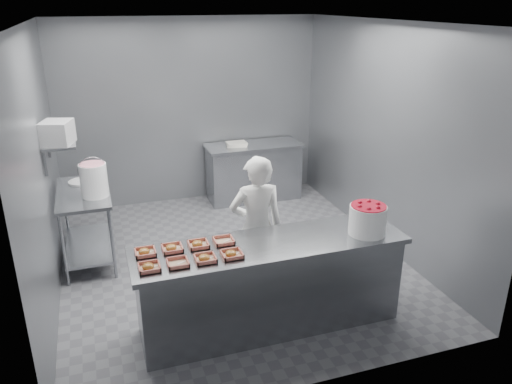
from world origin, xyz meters
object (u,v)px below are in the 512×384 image
(tray_0, at_px, (149,267))
(tray_7, at_px, (224,241))
(tray_1, at_px, (178,263))
(tray_6, at_px, (198,244))
(appliance, at_px, (57,133))
(tray_4, at_px, (145,252))
(tray_5, at_px, (172,248))
(service_counter, at_px, (270,284))
(tray_3, at_px, (232,254))
(worker, at_px, (257,227))
(back_counter, at_px, (254,171))
(strawberry_tub, at_px, (368,219))
(prep_table, at_px, (86,215))
(glaze_bucket, at_px, (94,179))
(tray_2, at_px, (205,258))

(tray_0, bearing_deg, tray_7, 21.15)
(tray_1, height_order, tray_7, same)
(tray_0, xyz_separation_m, tray_6, (0.48, 0.28, 0.00))
(tray_7, height_order, appliance, appliance)
(tray_4, bearing_deg, tray_5, 0.00)
(service_counter, xyz_separation_m, tray_4, (-1.14, 0.14, 0.47))
(tray_3, bearing_deg, tray_7, 89.38)
(worker, height_order, appliance, appliance)
(appliance, bearing_deg, back_counter, 46.42)
(tray_4, xyz_separation_m, strawberry_tub, (2.09, -0.25, 0.13))
(prep_table, bearing_deg, service_counter, -49.76)
(tray_5, height_order, tray_6, same)
(tray_3, relative_size, glaze_bucket, 0.40)
(tray_2, distance_m, tray_4, 0.56)
(tray_0, height_order, appliance, appliance)
(tray_6, bearing_deg, worker, 32.60)
(tray_7, distance_m, appliance, 2.22)
(tray_2, height_order, strawberry_tub, strawberry_tub)
(tray_0, bearing_deg, worker, 31.67)
(appliance, bearing_deg, tray_4, -49.69)
(strawberry_tub, height_order, appliance, appliance)
(service_counter, xyz_separation_m, prep_table, (-1.65, 1.95, 0.14))
(tray_4, distance_m, tray_5, 0.24)
(strawberry_tub, bearing_deg, tray_3, -178.65)
(tray_0, bearing_deg, tray_6, 30.23)
(prep_table, distance_m, worker, 2.19)
(back_counter, distance_m, tray_4, 3.75)
(tray_6, bearing_deg, tray_3, -49.37)
(tray_0, bearing_deg, glaze_bucket, 101.12)
(back_counter, xyz_separation_m, glaze_bucket, (-2.41, -1.50, 0.65))
(tray_5, bearing_deg, worker, 25.62)
(back_counter, relative_size, strawberry_tub, 4.21)
(tray_3, bearing_deg, strawberry_tub, 1.35)
(strawberry_tub, relative_size, glaze_bucket, 0.76)
(back_counter, bearing_deg, tray_6, -116.61)
(service_counter, distance_m, tray_7, 0.64)
(tray_6, bearing_deg, tray_7, 0.00)
(worker, distance_m, appliance, 2.35)
(tray_6, relative_size, glaze_bucket, 0.40)
(tray_4, relative_size, appliance, 0.56)
(tray_0, relative_size, strawberry_tub, 0.53)
(tray_6, bearing_deg, prep_table, 118.73)
(tray_1, bearing_deg, tray_0, -180.00)
(service_counter, bearing_deg, tray_7, 161.37)
(tray_6, xyz_separation_m, tray_7, (0.24, 0.00, -0.00))
(tray_4, height_order, tray_7, tray_4)
(prep_table, bearing_deg, tray_6, -61.27)
(prep_table, distance_m, appliance, 1.14)
(tray_7, relative_size, glaze_bucket, 0.40)
(service_counter, bearing_deg, tray_6, 168.00)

